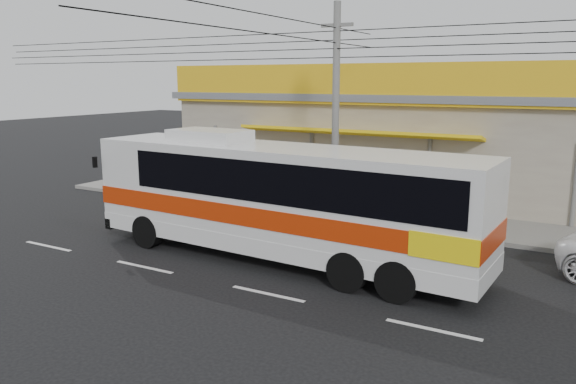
% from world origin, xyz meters
% --- Properties ---
extents(ground, '(120.00, 120.00, 0.00)m').
position_xyz_m(ground, '(0.00, 0.00, 0.00)').
color(ground, black).
rests_on(ground, ground).
extents(sidewalk, '(30.00, 3.20, 0.15)m').
position_xyz_m(sidewalk, '(0.00, 6.00, 0.07)').
color(sidewalk, slate).
rests_on(sidewalk, ground).
extents(lane_markings, '(50.00, 0.12, 0.01)m').
position_xyz_m(lane_markings, '(0.00, -2.50, 0.00)').
color(lane_markings, silver).
rests_on(lane_markings, ground).
extents(storefront_building, '(22.60, 9.20, 5.70)m').
position_xyz_m(storefront_building, '(-0.01, 11.54, 2.30)').
color(storefront_building, gray).
rests_on(storefront_building, ground).
extents(coach_bus, '(11.85, 3.08, 3.62)m').
position_xyz_m(coach_bus, '(-0.90, -0.16, 1.94)').
color(coach_bus, silver).
rests_on(coach_bus, ground).
extents(motorbike_red, '(2.19, 1.11, 1.10)m').
position_xyz_m(motorbike_red, '(-6.69, 6.50, 0.70)').
color(motorbike_red, '#9C1E0B').
rests_on(motorbike_red, sidewalk).
extents(motorbike_dark, '(1.75, 0.67, 1.03)m').
position_xyz_m(motorbike_dark, '(-7.11, 7.23, 0.66)').
color(motorbike_dark, black).
rests_on(motorbike_dark, sidewalk).
extents(utility_pole, '(34.00, 14.00, 7.61)m').
position_xyz_m(utility_pole, '(-1.37, 4.20, 6.27)').
color(utility_pole, slate).
rests_on(utility_pole, ground).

